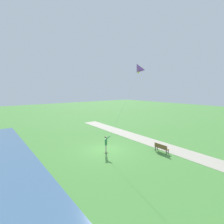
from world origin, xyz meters
name	(u,v)px	position (x,y,z in m)	size (l,w,h in m)	color
ground_plane	(106,150)	(0.00, 0.00, 0.00)	(120.00, 120.00, 0.00)	#4C8E3D
walkway_path	(156,144)	(-5.85, 2.00, 0.01)	(2.40, 32.00, 0.02)	#B7AD99
person_kite_flyer	(106,143)	(0.39, 0.56, 1.05)	(0.62, 0.55, 1.83)	#232328
flying_kite	(137,69)	(-2.01, 2.27, 8.27)	(2.62, 2.26, 7.00)	purple
park_bench_near_walkway	(161,147)	(-4.10, 3.94, 0.51)	(0.49, 1.51, 0.88)	brown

